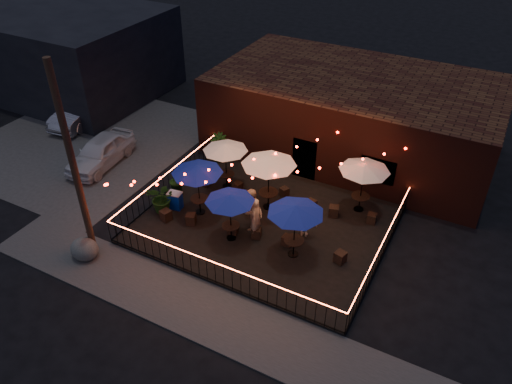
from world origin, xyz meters
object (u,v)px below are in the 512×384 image
cafe_table_5 (365,168)px  cafe_table_0 (197,170)px  cafe_table_3 (269,161)px  cafe_table_2 (230,199)px  utility_pole (73,166)px  cafe_table_1 (225,148)px  cafe_table_4 (296,210)px  cooler (175,200)px  boulder (84,249)px

cafe_table_5 → cafe_table_0: bearing=-150.4°
cafe_table_3 → cafe_table_2: bearing=-98.3°
utility_pole → cafe_table_1: (2.52, 6.23, -1.77)m
cafe_table_3 → cafe_table_4: size_ratio=1.28×
utility_pole → cafe_table_0: (2.53, 3.95, -1.65)m
utility_pole → cooler: size_ratio=9.85×
utility_pole → cafe_table_4: bearing=24.9°
cafe_table_3 → cafe_table_4: (2.27, -2.30, -0.20)m
utility_pole → cafe_table_1: 6.95m
cooler → boulder: bearing=-115.9°
cafe_table_0 → cooler: size_ratio=3.29×
utility_pole → cafe_table_0: utility_pole is taller
boulder → cafe_table_0: bearing=60.3°
cooler → boulder: 4.39m
cooler → boulder: cooler is taller
cafe_table_2 → boulder: (-4.60, -3.54, -1.75)m
cafe_table_0 → cafe_table_5: 6.99m
cafe_table_2 → boulder: cafe_table_2 is taller
utility_pole → cafe_table_3: (4.99, 5.67, -1.45)m
utility_pole → boulder: (0.02, -0.47, -3.60)m
cafe_table_5 → cafe_table_2: bearing=-132.7°
cafe_table_0 → utility_pole: bearing=-122.7°
cafe_table_1 → cafe_table_2: (2.09, -3.16, -0.08)m
utility_pole → cafe_table_3: bearing=48.6°
cooler → cafe_table_0: bearing=4.7°
boulder → cafe_table_4: bearing=27.9°
cafe_table_5 → cooler: bearing=-152.8°
cafe_table_4 → cooler: (-5.87, 0.33, -1.79)m
utility_pole → cafe_table_1: bearing=68.0°
cafe_table_4 → utility_pole: bearing=-155.1°
cafe_table_5 → boulder: bearing=-137.5°
utility_pole → cafe_table_2: utility_pole is taller
cafe_table_1 → boulder: bearing=-110.5°
cafe_table_1 → cafe_table_3: (2.47, -0.56, 0.31)m
cafe_table_0 → cafe_table_2: bearing=-22.8°
cafe_table_0 → cafe_table_2: cafe_table_0 is taller
cafe_table_2 → cafe_table_5: size_ratio=0.89×
cafe_table_2 → cafe_table_4: cafe_table_4 is taller
cafe_table_1 → boulder: cafe_table_1 is taller
utility_pole → cooler: utility_pole is taller
cafe_table_0 → cafe_table_3: size_ratio=0.87×
cafe_table_3 → cafe_table_5: size_ratio=1.18×
cafe_table_1 → cafe_table_5: (6.09, 1.17, 0.11)m
cafe_table_1 → cafe_table_5: cafe_table_5 is taller
cafe_table_1 → cafe_table_0: bearing=-89.7°
boulder → cafe_table_5: bearing=42.5°
cafe_table_2 → cooler: bearing=168.9°
cafe_table_3 → cafe_table_0: bearing=-145.0°
cafe_table_3 → cooler: cafe_table_3 is taller
cafe_table_5 → boulder: size_ratio=2.55×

